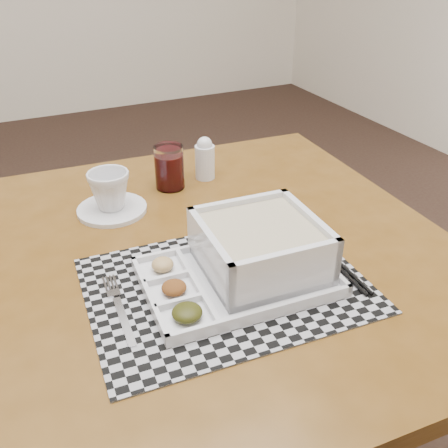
% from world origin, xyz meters
% --- Properties ---
extents(floor, '(5.00, 5.00, 0.00)m').
position_xyz_m(floor, '(0.00, 0.00, 0.00)').
color(floor, black).
rests_on(floor, ground).
extents(dining_table, '(1.02, 1.02, 0.72)m').
position_xyz_m(dining_table, '(0.22, -0.74, 0.65)').
color(dining_table, '#52320E').
rests_on(dining_table, ground).
extents(placemat, '(0.49, 0.37, 0.00)m').
position_xyz_m(placemat, '(0.21, -0.87, 0.73)').
color(placemat, '#96969D').
rests_on(placemat, dining_table).
extents(serving_tray, '(0.33, 0.24, 0.10)m').
position_xyz_m(serving_tray, '(0.27, -0.86, 0.77)').
color(serving_tray, silver).
rests_on(serving_tray, placemat).
extents(fork, '(0.03, 0.19, 0.00)m').
position_xyz_m(fork, '(0.03, -0.85, 0.73)').
color(fork, '#B8B9BF').
rests_on(fork, placemat).
extents(spoon, '(0.04, 0.18, 0.01)m').
position_xyz_m(spoon, '(0.42, -0.80, 0.73)').
color(spoon, '#B8B9BF').
rests_on(spoon, placemat).
extents(chopsticks, '(0.03, 0.24, 0.01)m').
position_xyz_m(chopsticks, '(0.42, -0.88, 0.73)').
color(chopsticks, black).
rests_on(chopsticks, placemat).
extents(saucer, '(0.15, 0.15, 0.01)m').
position_xyz_m(saucer, '(0.10, -0.52, 0.73)').
color(saucer, silver).
rests_on(saucer, dining_table).
extents(cup, '(0.10, 0.10, 0.08)m').
position_xyz_m(cup, '(0.10, -0.52, 0.78)').
color(cup, silver).
rests_on(cup, saucer).
extents(juice_glass, '(0.07, 0.07, 0.10)m').
position_xyz_m(juice_glass, '(0.26, -0.46, 0.77)').
color(juice_glass, white).
rests_on(juice_glass, dining_table).
extents(creamer_bottle, '(0.05, 0.05, 0.11)m').
position_xyz_m(creamer_bottle, '(0.35, -0.45, 0.77)').
color(creamer_bottle, silver).
rests_on(creamer_bottle, dining_table).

